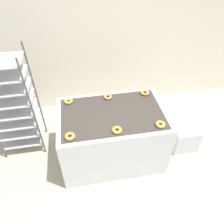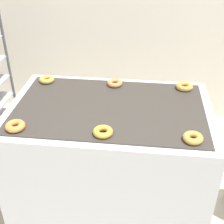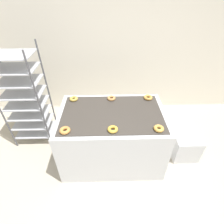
{
  "view_description": "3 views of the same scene",
  "coord_description": "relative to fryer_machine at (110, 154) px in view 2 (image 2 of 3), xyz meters",
  "views": [
    {
      "loc": [
        -0.38,
        -1.39,
        2.76
      ],
      "look_at": [
        0.0,
        0.72,
        0.89
      ],
      "focal_mm": 35.0,
      "sensor_mm": 36.0,
      "label": 1
    },
    {
      "loc": [
        0.24,
        -1.15,
        2.0
      ],
      "look_at": [
        0.0,
        0.87,
        0.73
      ],
      "focal_mm": 50.0,
      "sensor_mm": 36.0,
      "label": 2
    },
    {
      "loc": [
        -0.05,
        -1.11,
        2.3
      ],
      "look_at": [
        0.0,
        0.72,
        0.89
      ],
      "focal_mm": 28.0,
      "sensor_mm": 36.0,
      "label": 3
    }
  ],
  "objects": [
    {
      "name": "fryer_machine",
      "position": [
        0.0,
        0.0,
        0.0
      ],
      "size": [
        1.44,
        0.94,
        0.87
      ],
      "color": "silver",
      "rests_on": "ground_plane"
    },
    {
      "name": "donut_near_left",
      "position": [
        -0.56,
        -0.34,
        0.45
      ],
      "size": [
        0.13,
        0.13,
        0.04
      ],
      "primitive_type": "torus",
      "color": "#C8833E",
      "rests_on": "fryer_machine"
    },
    {
      "name": "donut_near_center",
      "position": [
        0.0,
        -0.33,
        0.45
      ],
      "size": [
        0.12,
        0.12,
        0.04
      ],
      "primitive_type": "torus",
      "color": "gold",
      "rests_on": "fryer_machine"
    },
    {
      "name": "donut_near_right",
      "position": [
        0.54,
        -0.33,
        0.45
      ],
      "size": [
        0.12,
        0.12,
        0.04
      ],
      "primitive_type": "torus",
      "color": "gold",
      "rests_on": "fryer_machine"
    },
    {
      "name": "donut_far_left",
      "position": [
        -0.56,
        0.33,
        0.45
      ],
      "size": [
        0.12,
        0.12,
        0.04
      ],
      "primitive_type": "torus",
      "color": "gold",
      "rests_on": "fryer_machine"
    },
    {
      "name": "donut_far_center",
      "position": [
        0.0,
        0.34,
        0.45
      ],
      "size": [
        0.12,
        0.12,
        0.04
      ],
      "primitive_type": "torus",
      "color": "#BB8248",
      "rests_on": "fryer_machine"
    },
    {
      "name": "donut_far_right",
      "position": [
        0.55,
        0.34,
        0.45
      ],
      "size": [
        0.13,
        0.13,
        0.04
      ],
      "primitive_type": "torus",
      "color": "#C08A3F",
      "rests_on": "fryer_machine"
    }
  ]
}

